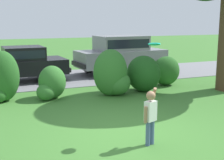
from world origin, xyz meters
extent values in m
plane|color=#3D752D|center=(0.00, 0.00, 0.00)|extent=(80.00, 80.00, 0.00)
cube|color=slate|center=(0.00, 7.58, 0.01)|extent=(28.00, 4.40, 0.02)
ellipsoid|color=#286023|center=(-2.54, 4.30, 0.85)|extent=(1.06, 0.87, 1.70)
ellipsoid|color=#33702B|center=(-0.95, 4.12, 0.57)|extent=(0.95, 1.06, 1.14)
ellipsoid|color=#33702B|center=(-1.22, 3.85, 0.29)|extent=(0.65, 0.65, 0.59)
ellipsoid|color=#33702B|center=(1.08, 3.68, 0.84)|extent=(1.26, 1.01, 1.68)
ellipsoid|color=#33702B|center=(1.31, 3.64, 0.45)|extent=(1.01, 1.01, 0.91)
ellipsoid|color=#1E511C|center=(2.50, 3.82, 0.69)|extent=(1.23, 1.45, 1.37)
ellipsoid|color=#286023|center=(3.92, 4.46, 0.61)|extent=(1.18, 0.96, 1.22)
cube|color=black|center=(-1.79, 7.45, 0.68)|extent=(4.27, 2.01, 0.64)
cube|color=black|center=(-1.47, 7.46, 1.28)|extent=(1.75, 1.69, 0.56)
cube|color=black|center=(-1.47, 7.46, 1.28)|extent=(1.61, 1.70, 0.34)
cylinder|color=black|center=(-0.45, 6.57, 0.30)|extent=(0.61, 0.24, 0.60)
cylinder|color=black|center=(-0.52, 8.44, 0.30)|extent=(0.61, 0.24, 0.60)
cube|color=black|center=(0.35, 7.54, 0.52)|extent=(0.19, 1.75, 0.20)
cube|color=gray|center=(3.36, 7.80, 0.80)|extent=(4.60, 2.11, 0.80)
cube|color=gray|center=(3.36, 7.80, 1.56)|extent=(2.57, 1.77, 0.72)
cube|color=black|center=(3.36, 7.80, 1.56)|extent=(2.37, 1.77, 0.43)
cylinder|color=black|center=(2.03, 6.78, 0.34)|extent=(0.69, 0.26, 0.68)
cylinder|color=black|center=(1.91, 8.66, 0.34)|extent=(0.69, 0.26, 0.68)
cylinder|color=black|center=(4.81, 6.95, 0.34)|extent=(0.69, 0.26, 0.68)
cylinder|color=black|center=(4.70, 8.83, 0.34)|extent=(0.69, 0.26, 0.68)
cube|color=black|center=(1.08, 7.66, 0.60)|extent=(0.23, 1.75, 0.20)
cube|color=black|center=(5.65, 7.94, 0.60)|extent=(0.23, 1.75, 0.20)
cylinder|color=#4C608C|center=(0.06, -0.91, 0.28)|extent=(0.10, 0.10, 0.55)
cylinder|color=#4C608C|center=(0.19, -0.86, 0.28)|extent=(0.10, 0.10, 0.55)
cube|color=white|center=(0.13, -0.89, 0.77)|extent=(0.30, 0.24, 0.44)
sphere|color=#A37556|center=(0.13, -0.89, 1.11)|extent=(0.20, 0.20, 0.20)
cylinder|color=#A37556|center=(0.26, -0.78, 1.09)|extent=(0.15, 0.28, 0.39)
cylinder|color=#A37556|center=(-0.02, -0.94, 0.72)|extent=(0.07, 0.07, 0.36)
cylinder|color=#1EB7B2|center=(0.50, -0.34, 2.16)|extent=(0.29, 0.28, 0.11)
cylinder|color=yellow|center=(0.50, -0.34, 2.16)|extent=(0.16, 0.16, 0.08)
camera|label=1|loc=(-3.14, -6.53, 2.70)|focal=49.97mm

